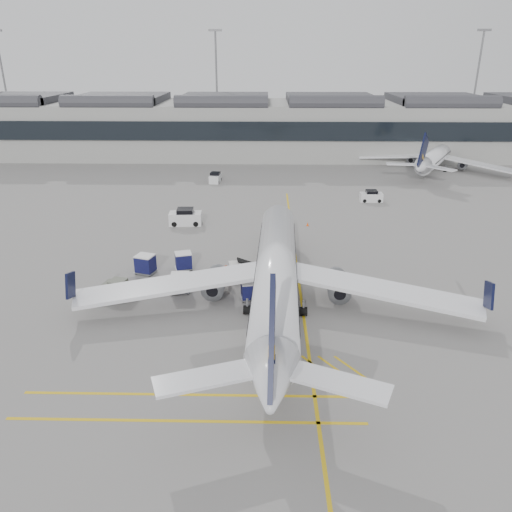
{
  "coord_description": "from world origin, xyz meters",
  "views": [
    {
      "loc": [
        6.75,
        -36.52,
        20.7
      ],
      "look_at": [
        5.9,
        4.19,
        4.0
      ],
      "focal_mm": 35.0,
      "sensor_mm": 36.0,
      "label": 1
    }
  ],
  "objects_px": {
    "baggage_cart_a": "(250,290)",
    "ramp_agent_b": "(226,274)",
    "belt_loader": "(243,271)",
    "pushback_tug": "(119,289)",
    "ramp_agent_a": "(220,282)",
    "airliner_main": "(276,275)"
  },
  "relations": [
    {
      "from": "belt_loader",
      "to": "pushback_tug",
      "type": "height_order",
      "value": "belt_loader"
    },
    {
      "from": "belt_loader",
      "to": "ramp_agent_a",
      "type": "relative_size",
      "value": 2.69
    },
    {
      "from": "ramp_agent_a",
      "to": "pushback_tug",
      "type": "bearing_deg",
      "value": 140.36
    },
    {
      "from": "pushback_tug",
      "to": "airliner_main",
      "type": "bearing_deg",
      "value": 8.08
    },
    {
      "from": "baggage_cart_a",
      "to": "ramp_agent_b",
      "type": "bearing_deg",
      "value": 114.36
    },
    {
      "from": "airliner_main",
      "to": "pushback_tug",
      "type": "height_order",
      "value": "airliner_main"
    },
    {
      "from": "ramp_agent_a",
      "to": "ramp_agent_b",
      "type": "relative_size",
      "value": 0.94
    },
    {
      "from": "baggage_cart_a",
      "to": "pushback_tug",
      "type": "bearing_deg",
      "value": 167.1
    },
    {
      "from": "ramp_agent_a",
      "to": "ramp_agent_b",
      "type": "distance_m",
      "value": 1.79
    },
    {
      "from": "airliner_main",
      "to": "ramp_agent_a",
      "type": "bearing_deg",
      "value": 153.83
    },
    {
      "from": "belt_loader",
      "to": "pushback_tug",
      "type": "distance_m",
      "value": 12.08
    },
    {
      "from": "airliner_main",
      "to": "ramp_agent_b",
      "type": "bearing_deg",
      "value": 138.34
    },
    {
      "from": "ramp_agent_a",
      "to": "ramp_agent_b",
      "type": "bearing_deg",
      "value": 28.2
    },
    {
      "from": "pushback_tug",
      "to": "belt_loader",
      "type": "bearing_deg",
      "value": 36.49
    },
    {
      "from": "ramp_agent_a",
      "to": "ramp_agent_b",
      "type": "height_order",
      "value": "ramp_agent_b"
    },
    {
      "from": "airliner_main",
      "to": "pushback_tug",
      "type": "relative_size",
      "value": 11.8
    },
    {
      "from": "airliner_main",
      "to": "ramp_agent_a",
      "type": "distance_m",
      "value": 6.21
    },
    {
      "from": "baggage_cart_a",
      "to": "ramp_agent_a",
      "type": "relative_size",
      "value": 1.09
    },
    {
      "from": "belt_loader",
      "to": "ramp_agent_a",
      "type": "distance_m",
      "value": 3.93
    },
    {
      "from": "belt_loader",
      "to": "ramp_agent_a",
      "type": "bearing_deg",
      "value": -130.08
    },
    {
      "from": "belt_loader",
      "to": "ramp_agent_b",
      "type": "height_order",
      "value": "belt_loader"
    },
    {
      "from": "belt_loader",
      "to": "pushback_tug",
      "type": "xyz_separation_m",
      "value": [
        -11.16,
        -4.62,
        0.17
      ]
    }
  ]
}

